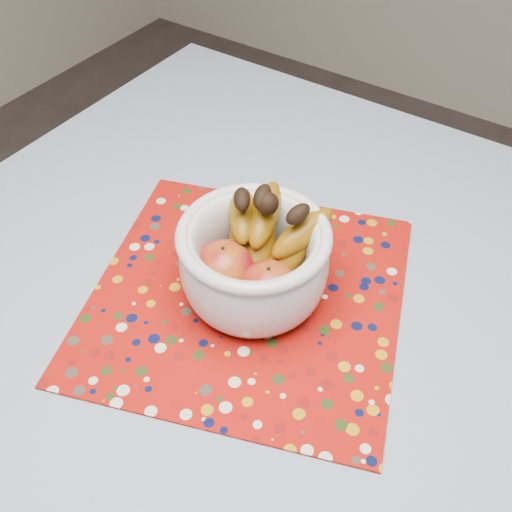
# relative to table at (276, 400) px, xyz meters

# --- Properties ---
(table) EXTENTS (1.20, 1.20, 0.75)m
(table) POSITION_rel_table_xyz_m (0.00, 0.00, 0.00)
(table) COLOR brown
(table) RESTS_ON ground
(tablecloth) EXTENTS (1.32, 1.32, 0.01)m
(tablecloth) POSITION_rel_table_xyz_m (0.00, 0.00, 0.08)
(tablecloth) COLOR slate
(tablecloth) RESTS_ON table
(placemat) EXTENTS (0.56, 0.56, 0.00)m
(placemat) POSITION_rel_table_xyz_m (-0.10, 0.08, 0.09)
(placemat) COLOR #8F0D07
(placemat) RESTS_ON tablecloth
(fruit_bowl) EXTENTS (0.22, 0.22, 0.17)m
(fruit_bowl) POSITION_rel_table_xyz_m (-0.09, 0.09, 0.17)
(fruit_bowl) COLOR silver
(fruit_bowl) RESTS_ON placemat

